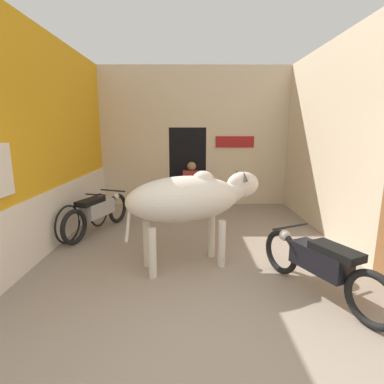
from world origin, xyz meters
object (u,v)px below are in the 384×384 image
(bicycle, at_px, (85,216))
(shopkeeper_seated, at_px, (192,184))
(plastic_stool, at_px, (180,198))
(motorcycle_near, at_px, (320,263))
(motorcycle_far, at_px, (98,211))
(cow, at_px, (190,199))

(bicycle, relative_size, shopkeeper_seated, 1.38)
(shopkeeper_seated, bearing_deg, plastic_stool, 154.24)
(motorcycle_near, xyz_separation_m, bicycle, (-3.55, 2.22, -0.06))
(motorcycle_near, height_order, bicycle, motorcycle_near)
(motorcycle_far, distance_m, bicycle, 0.25)
(motorcycle_far, relative_size, plastic_stool, 4.23)
(motorcycle_near, bearing_deg, plastic_stool, 112.83)
(motorcycle_far, bearing_deg, bicycle, -158.93)
(motorcycle_far, relative_size, bicycle, 1.15)
(motorcycle_near, distance_m, shopkeeper_seated, 4.42)
(motorcycle_near, height_order, motorcycle_far, motorcycle_far)
(motorcycle_far, distance_m, shopkeeper_seated, 2.60)
(bicycle, distance_m, shopkeeper_seated, 2.83)
(bicycle, bearing_deg, motorcycle_far, 21.07)
(shopkeeper_seated, bearing_deg, cow, -90.58)
(shopkeeper_seated, bearing_deg, bicycle, -136.81)
(plastic_stool, bearing_deg, motorcycle_far, -127.37)
(cow, height_order, motorcycle_near, cow)
(motorcycle_far, bearing_deg, plastic_stool, 52.63)
(cow, distance_m, shopkeeper_seated, 3.33)
(shopkeeper_seated, bearing_deg, motorcycle_near, -70.11)
(plastic_stool, bearing_deg, motorcycle_near, -67.17)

